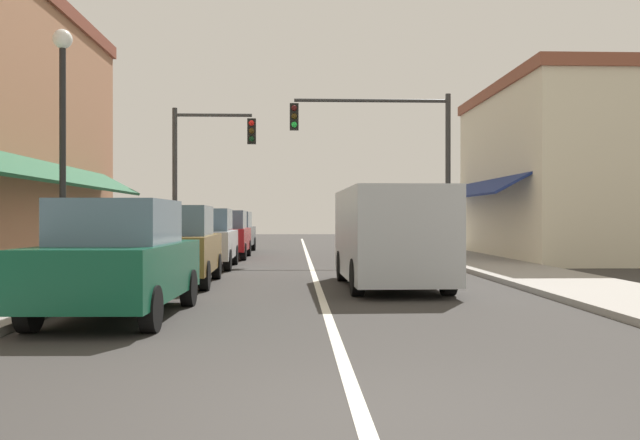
{
  "coord_description": "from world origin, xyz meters",
  "views": [
    {
      "loc": [
        -0.5,
        -5.02,
        1.5
      ],
      "look_at": [
        0.16,
        12.98,
        1.44
      ],
      "focal_mm": 38.58,
      "sensor_mm": 36.0,
      "label": 1
    }
  ],
  "objects": [
    {
      "name": "ground_plane",
      "position": [
        0.0,
        18.0,
        0.0
      ],
      "size": [
        80.0,
        80.0,
        0.0
      ],
      "primitive_type": "plane",
      "color": "#33302D"
    },
    {
      "name": "sidewalk_left",
      "position": [
        -5.5,
        18.0,
        0.06
      ],
      "size": [
        2.6,
        56.0,
        0.12
      ],
      "primitive_type": "cube",
      "color": "gray",
      "rests_on": "ground"
    },
    {
      "name": "sidewalk_right",
      "position": [
        5.5,
        18.0,
        0.06
      ],
      "size": [
        2.6,
        56.0,
        0.12
      ],
      "primitive_type": "cube",
      "color": "gray",
      "rests_on": "ground"
    },
    {
      "name": "lane_center_stripe",
      "position": [
        0.0,
        18.0,
        0.0
      ],
      "size": [
        0.14,
        52.0,
        0.01
      ],
      "primitive_type": "cube",
      "color": "silver",
      "rests_on": "ground"
    },
    {
      "name": "storefront_right_block",
      "position": [
        9.72,
        20.0,
        3.2
      ],
      "size": [
        7.16,
        10.2,
        6.4
      ],
      "color": "beige",
      "rests_on": "ground"
    },
    {
      "name": "parked_car_nearest_left",
      "position": [
        -3.13,
        5.35,
        0.88
      ],
      "size": [
        1.87,
        4.15,
        1.77
      ],
      "rotation": [
        0.0,
        0.0,
        -0.03
      ],
      "color": "#0F4C33",
      "rests_on": "ground"
    },
    {
      "name": "parked_car_second_left",
      "position": [
        -3.18,
        10.49,
        0.88
      ],
      "size": [
        1.86,
        4.14,
        1.77
      ],
      "rotation": [
        0.0,
        0.0,
        0.02
      ],
      "color": "brown",
      "rests_on": "ground"
    },
    {
      "name": "parked_car_third_left",
      "position": [
        -3.2,
        15.65,
        0.88
      ],
      "size": [
        1.84,
        4.13,
        1.77
      ],
      "rotation": [
        0.0,
        0.0,
        0.02
      ],
      "color": "#B7BABF",
      "rests_on": "ground"
    },
    {
      "name": "parked_car_far_left",
      "position": [
        -3.11,
        20.57,
        0.88
      ],
      "size": [
        1.8,
        4.11,
        1.77
      ],
      "rotation": [
        0.0,
        0.0,
        0.01
      ],
      "color": "maroon",
      "rests_on": "ground"
    },
    {
      "name": "parked_car_distant_left",
      "position": [
        -3.22,
        25.11,
        0.88
      ],
      "size": [
        1.84,
        4.13,
        1.77
      ],
      "rotation": [
        0.0,
        0.0,
        -0.02
      ],
      "color": "#4C5156",
      "rests_on": "ground"
    },
    {
      "name": "van_in_lane",
      "position": [
        1.54,
        9.71,
        1.15
      ],
      "size": [
        2.08,
        5.22,
        2.12
      ],
      "rotation": [
        0.0,
        0.0,
        0.02
      ],
      "color": "#B2B7BC",
      "rests_on": "ground"
    },
    {
      "name": "traffic_signal_mast_arm",
      "position": [
        2.88,
        18.51,
        3.98
      ],
      "size": [
        5.56,
        0.5,
        5.79
      ],
      "color": "#333333",
      "rests_on": "ground"
    },
    {
      "name": "traffic_signal_left_corner",
      "position": [
        -3.82,
        19.68,
        3.59
      ],
      "size": [
        3.0,
        0.5,
        5.44
      ],
      "color": "#333333",
      "rests_on": "ground"
    },
    {
      "name": "street_lamp_left_near",
      "position": [
        -4.84,
        7.97,
        3.36
      ],
      "size": [
        0.36,
        0.36,
        5.02
      ],
      "color": "black",
      "rests_on": "ground"
    }
  ]
}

